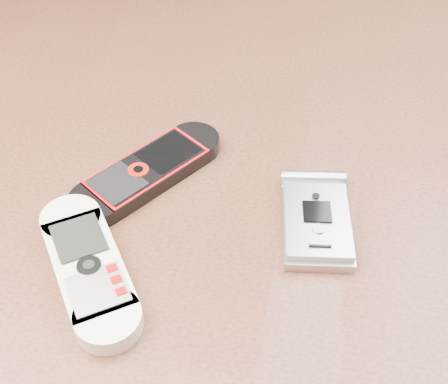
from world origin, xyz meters
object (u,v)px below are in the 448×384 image
Objects in this scene: table at (219,277)px; motorola_razr at (317,220)px; nokia_white at (89,267)px; nokia_black_red at (148,171)px.

table is 0.14m from motorola_razr.
nokia_white is 0.18m from motorola_razr.
table is at bearing 21.77° from nokia_black_red.
nokia_black_red is 0.15m from motorola_razr.
nokia_white is at bearing -62.79° from nokia_black_red.
motorola_razr is at bearing 23.33° from nokia_black_red.
table is 0.13m from nokia_black_red.
nokia_black_red is at bearing 47.25° from nokia_white.
table is 0.17m from nokia_white.
motorola_razr is (0.15, -0.03, 0.00)m from nokia_black_red.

